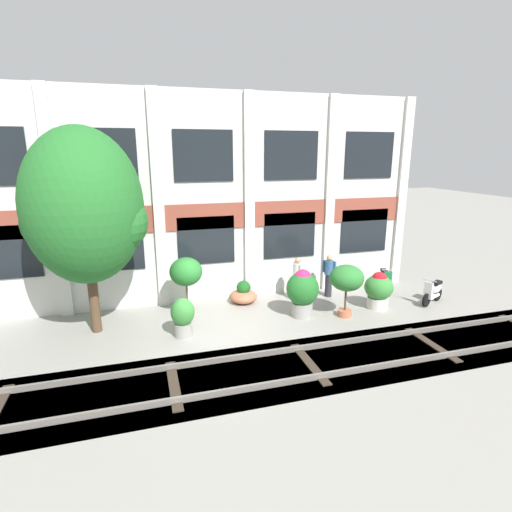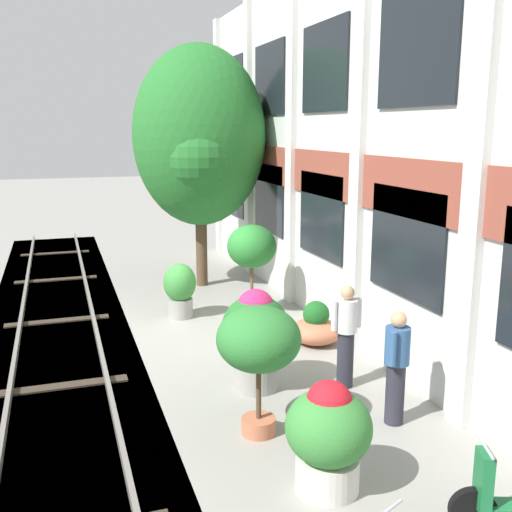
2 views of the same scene
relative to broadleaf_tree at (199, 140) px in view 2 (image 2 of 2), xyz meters
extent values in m
plane|color=gray|center=(3.68, -1.03, -3.70)|extent=(80.00, 80.00, 0.00)
cube|color=silver|center=(3.68, 1.91, -0.06)|extent=(15.73, 0.50, 7.27)
cube|color=brown|center=(3.68, 1.64, -0.60)|extent=(15.73, 0.06, 0.90)
cube|color=silver|center=(-4.18, 1.60, -0.06)|extent=(0.36, 0.16, 7.27)
cube|color=silver|center=(-1.03, 1.60, -0.06)|extent=(0.36, 0.16, 7.27)
cube|color=silver|center=(2.11, 1.60, -0.06)|extent=(0.36, 0.16, 7.27)
cube|color=silver|center=(5.26, 1.60, -0.06)|extent=(0.36, 0.16, 7.27)
cube|color=silver|center=(8.40, 1.60, -0.06)|extent=(0.36, 0.16, 7.27)
cube|color=black|center=(-2.61, 1.63, -1.45)|extent=(2.01, 0.04, 1.70)
cube|color=black|center=(0.54, 1.63, -1.45)|extent=(2.01, 0.04, 1.70)
cube|color=black|center=(3.68, 1.63, -1.45)|extent=(2.01, 0.04, 1.70)
cube|color=black|center=(6.83, 1.63, -1.45)|extent=(2.01, 0.04, 1.70)
cube|color=black|center=(-2.61, 1.63, 1.45)|extent=(2.01, 0.04, 1.70)
cube|color=black|center=(0.54, 1.63, 1.45)|extent=(2.01, 0.04, 1.70)
cube|color=black|center=(3.68, 1.63, 1.45)|extent=(2.01, 0.04, 1.70)
cube|color=black|center=(6.83, 1.63, 1.45)|extent=(2.01, 0.04, 1.70)
cube|color=#5B5449|center=(3.68, -3.60, -3.84)|extent=(23.73, 2.80, 0.28)
cube|color=slate|center=(3.68, -4.32, -3.62)|extent=(23.73, 0.07, 0.15)
cube|color=slate|center=(3.68, -2.88, -3.62)|extent=(23.73, 0.07, 0.15)
cube|color=#382D23|center=(-5.36, -3.60, -3.68)|extent=(0.24, 2.10, 0.03)
cube|color=#382D23|center=(-1.72, -3.60, -3.68)|extent=(0.24, 2.10, 0.03)
cube|color=#382D23|center=(1.97, -3.60, -3.68)|extent=(0.24, 2.10, 0.03)
cube|color=#382D23|center=(5.42, -3.60, -3.68)|extent=(0.24, 2.10, 0.03)
cylinder|color=#4C3826|center=(0.00, 0.00, -2.41)|extent=(0.29, 0.29, 2.58)
ellipsoid|color=#236B28|center=(0.00, 0.00, 0.10)|extent=(3.27, 3.27, 4.42)
sphere|color=#236B28|center=(-0.82, 0.20, -0.35)|extent=(1.80, 1.80, 1.80)
sphere|color=#236B28|center=(0.82, -0.20, -0.35)|extent=(1.80, 1.80, 1.80)
cylinder|color=tan|center=(2.79, 0.44, -3.59)|extent=(0.46, 0.46, 0.22)
cylinder|color=brown|center=(2.79, 0.44, -2.92)|extent=(0.07, 0.07, 1.11)
ellipsoid|color=#236B28|center=(2.79, 0.44, -2.18)|extent=(1.06, 1.06, 0.93)
cylinder|color=gray|center=(2.49, -1.08, -3.49)|extent=(0.53, 0.53, 0.41)
ellipsoid|color=#388438|center=(2.49, -1.08, -2.94)|extent=(0.70, 0.70, 0.83)
ellipsoid|color=#B76647|center=(4.88, 1.04, -3.47)|extent=(0.97, 0.97, 0.46)
sphere|color=#19561E|center=(4.88, 1.04, -3.13)|extent=(0.50, 0.50, 0.50)
cylinder|color=gray|center=(6.42, -0.68, -3.45)|extent=(0.70, 0.70, 0.49)
ellipsoid|color=#236B28|center=(6.42, -0.68, -2.74)|extent=(1.06, 1.06, 1.10)
sphere|color=#DB2866|center=(6.42, -0.68, -2.39)|extent=(0.59, 0.59, 0.59)
cylinder|color=beige|center=(9.22, -0.77, -3.50)|extent=(0.72, 0.72, 0.40)
ellipsoid|color=#388438|center=(9.22, -0.77, -2.94)|extent=(0.97, 0.97, 0.85)
sphere|color=red|center=(9.22, -0.77, -2.66)|extent=(0.54, 0.54, 0.54)
cylinder|color=#B76647|center=(7.78, -1.09, -3.59)|extent=(0.46, 0.46, 0.22)
cylinder|color=#4C3826|center=(7.78, -1.09, -3.01)|extent=(0.07, 0.07, 0.94)
ellipsoid|color=#2D7A33|center=(7.78, -1.09, -2.37)|extent=(1.11, 1.11, 0.85)
cylinder|color=black|center=(10.35, 0.31, -3.46)|extent=(0.26, 0.48, 0.48)
cube|color=#196B38|center=(10.37, 0.38, -3.12)|extent=(0.30, 0.21, 0.60)
cylinder|color=#B7B7BF|center=(10.37, 0.36, -2.74)|extent=(0.48, 0.21, 0.03)
cylinder|color=#282833|center=(6.80, 0.67, -3.25)|extent=(0.26, 0.26, 0.91)
cylinder|color=silver|center=(6.80, 0.67, -2.53)|extent=(0.34, 0.34, 0.51)
sphere|color=tan|center=(6.80, 0.67, -2.17)|extent=(0.22, 0.22, 0.22)
cylinder|color=silver|center=(6.78, 0.89, -2.51)|extent=(0.09, 0.09, 0.46)
cylinder|color=silver|center=(6.82, 0.45, -2.51)|extent=(0.09, 0.09, 0.46)
cylinder|color=#282833|center=(8.09, 0.78, -3.26)|extent=(0.26, 0.26, 0.87)
cylinder|color=#33598C|center=(8.09, 0.78, -2.57)|extent=(0.34, 0.34, 0.52)
sphere|color=tan|center=(8.09, 0.78, -2.20)|extent=(0.22, 0.22, 0.22)
cylinder|color=#33598C|center=(7.94, 0.94, -2.54)|extent=(0.09, 0.09, 0.46)
cylinder|color=#33598C|center=(8.24, 0.62, -2.54)|extent=(0.09, 0.09, 0.46)
camera|label=1|loc=(1.50, -12.06, 1.60)|focal=28.00mm
camera|label=2|loc=(14.72, -3.45, 0.30)|focal=42.00mm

